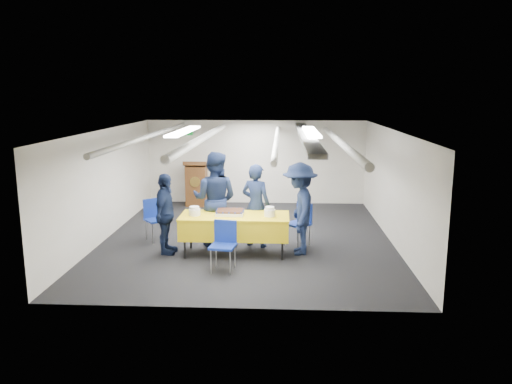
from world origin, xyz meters
TOP-DOWN VIEW (x-y plane):
  - ground at (0.00, 0.00)m, footprint 7.00×7.00m
  - room_shell at (0.09, 0.41)m, footprint 6.00×7.00m
  - serving_table at (-0.17, -1.05)m, footprint 2.06×0.86m
  - sheet_cake at (-0.26, -1.01)m, footprint 0.54×0.42m
  - plate_stack_left at (-0.93, -1.10)m, footprint 0.22×0.22m
  - plate_stack_right at (0.49, -1.10)m, footprint 0.21×0.21m
  - podium at (-1.60, 3.05)m, footprint 0.62×0.53m
  - chair_near at (-0.28, -1.91)m, footprint 0.48×0.48m
  - chair_right at (1.11, -0.39)m, footprint 0.59×0.59m
  - chair_left at (-1.93, -0.19)m, footprint 0.59×0.59m
  - sailor_a at (0.21, -0.51)m, footprint 0.72×0.61m
  - sailor_b at (-0.62, -0.51)m, footprint 1.05×0.88m
  - sailor_c at (-1.49, -1.07)m, footprint 0.43×0.93m
  - sailor_d at (1.06, -0.94)m, footprint 0.68×1.15m

SIDE VIEW (x-z plane):
  - ground at x=0.00m, z-range 0.00..0.00m
  - chair_near at x=-0.28m, z-range 0.10..0.97m
  - chair_right at x=1.11m, z-range 0.10..0.97m
  - chair_left at x=-1.93m, z-range 0.10..0.97m
  - serving_table at x=-0.17m, z-range 0.17..0.94m
  - podium at x=-1.60m, z-range -0.01..1.24m
  - sailor_c at x=-1.49m, z-range 0.00..1.56m
  - sheet_cake at x=-0.26m, z-range 0.77..0.86m
  - sailor_a at x=0.21m, z-range 0.00..1.68m
  - plate_stack_left at x=-0.93m, z-range 0.76..0.93m
  - plate_stack_right at x=0.49m, z-range 0.76..0.95m
  - sailor_d at x=1.06m, z-range 0.00..1.76m
  - sailor_b at x=-0.62m, z-range 0.00..1.91m
  - room_shell at x=0.09m, z-range 0.66..2.96m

